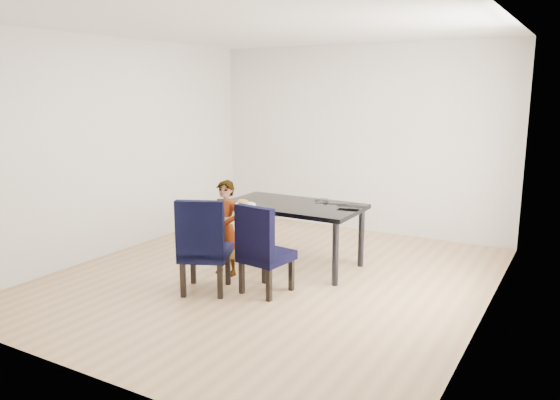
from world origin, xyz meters
The scene contains 14 objects.
floor centered at (0.00, 0.00, -0.01)m, with size 4.50×5.00×0.01m, color tan.
ceiling centered at (0.00, 0.00, 2.71)m, with size 4.50×5.00×0.01m, color white.
wall_back centered at (0.00, 2.50, 1.35)m, with size 4.50×0.01×2.70m, color silver.
wall_front centered at (0.00, -2.50, 1.35)m, with size 4.50×0.01×2.70m, color white.
wall_left centered at (-2.25, 0.00, 1.35)m, with size 0.01×5.00×2.70m, color white.
wall_right centered at (2.25, 0.00, 1.35)m, with size 0.01×5.00×2.70m, color silver.
dining_table centered at (0.00, 0.50, 0.38)m, with size 1.60×0.90×0.75m, color black.
chair_left centered at (-0.38, -0.68, 0.50)m, with size 0.48×0.50×1.00m, color black.
chair_right centered at (0.19, -0.40, 0.47)m, with size 0.45×0.47×0.94m, color black.
child centered at (-0.50, -0.15, 0.54)m, with size 0.39×0.26×1.08m, color red.
plate centered at (-0.44, 0.15, 0.76)m, with size 0.26×0.26×0.01m, color white.
sandwich centered at (-0.45, 0.14, 0.79)m, with size 0.15×0.07×0.06m, color olive.
laptop centered at (0.68, 0.67, 0.76)m, with size 0.32×0.21×0.03m, color black.
cable_tangle centered at (0.27, 0.72, 0.75)m, with size 0.15×0.15×0.01m, color black.
Camera 1 is at (2.98, -4.98, 2.08)m, focal length 35.00 mm.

